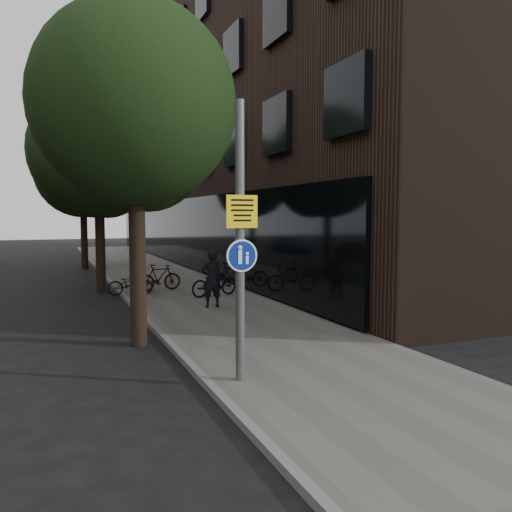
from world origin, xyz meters
TOP-DOWN VIEW (x-y plane):
  - ground at (0.00, 0.00)m, footprint 120.00×120.00m
  - sidewalk at (0.25, 10.00)m, footprint 4.50×60.00m
  - curb_edge at (-2.00, 10.00)m, footprint 0.15×60.00m
  - building_right_dark_brick at (8.50, 22.00)m, footprint 12.00×40.00m
  - street_tree_near at (-2.53, 4.64)m, footprint 4.40×4.40m
  - street_tree_mid at (-2.53, 13.14)m, footprint 5.00×5.00m
  - street_tree_far at (-2.53, 22.14)m, footprint 5.00×5.00m
  - signpost at (-1.47, 1.10)m, footprint 0.54×0.15m
  - pedestrian at (0.12, 7.74)m, footprint 0.65×0.44m
  - parked_bike_facade_near at (0.84, 9.72)m, footprint 1.93×1.13m
  - parked_bike_facade_far at (2.00, 11.26)m, footprint 1.72×0.73m
  - parked_bike_curb_near at (-1.80, 11.06)m, footprint 1.57×0.65m
  - parked_bike_curb_far at (-0.65, 11.70)m, footprint 1.70×0.70m

SIDE VIEW (x-z plane):
  - ground at x=0.00m, z-range 0.00..0.00m
  - sidewalk at x=0.25m, z-range 0.00..0.12m
  - curb_edge at x=-2.00m, z-range 0.00..0.13m
  - parked_bike_curb_near at x=-1.80m, z-range 0.12..0.93m
  - parked_bike_facade_near at x=0.84m, z-range 0.12..1.08m
  - parked_bike_curb_far at x=-0.65m, z-range 0.12..1.11m
  - parked_bike_facade_far at x=2.00m, z-range 0.12..1.12m
  - pedestrian at x=0.12m, z-range 0.12..1.86m
  - signpost at x=-1.47m, z-range 0.14..4.79m
  - street_tree_near at x=-2.53m, z-range 1.36..8.86m
  - street_tree_mid at x=-2.53m, z-range 1.21..9.01m
  - street_tree_far at x=-2.53m, z-range 1.21..9.01m
  - building_right_dark_brick at x=8.50m, z-range 0.00..18.00m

